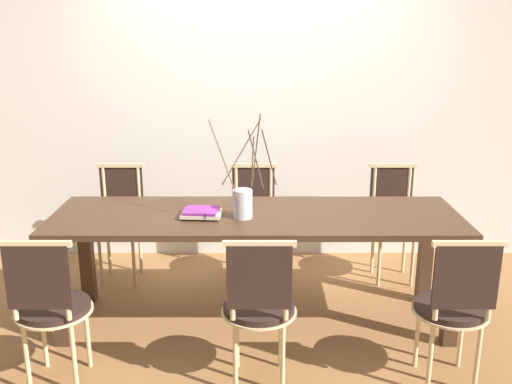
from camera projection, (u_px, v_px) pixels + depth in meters
The scene contains 11 objects.
ground_plane at pixel (256, 320), 3.93m from camera, with size 16.00×16.00×0.00m, color olive.
wall_rear at pixel (256, 71), 4.68m from camera, with size 12.00×0.06×3.20m.
dining_table at pixel (256, 229), 3.74m from camera, with size 2.66×0.80×0.77m.
chair_near_leftend at pixel (50, 303), 3.09m from camera, with size 0.42×0.42×0.91m.
chair_near_left at pixel (259, 303), 3.09m from camera, with size 0.42×0.42×0.91m.
chair_near_center at pixel (454, 303), 3.09m from camera, with size 0.42×0.42×0.91m.
chair_far_leftend at pixel (120, 218), 4.48m from camera, with size 0.42×0.42×0.91m.
chair_far_left at pixel (253, 218), 4.48m from camera, with size 0.42×0.42×0.91m.
chair_far_center at pixel (393, 218), 4.48m from camera, with size 0.42×0.42×0.91m.
vase_centerpiece at pixel (243, 201), 3.61m from camera, with size 0.43×0.36×0.67m.
book_stack at pixel (201, 213), 3.65m from camera, with size 0.27×0.21×0.05m.
Camera 1 is at (0.00, -3.52, 1.95)m, focal length 40.00 mm.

